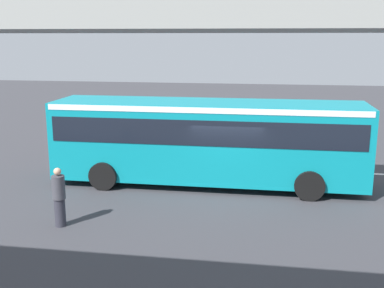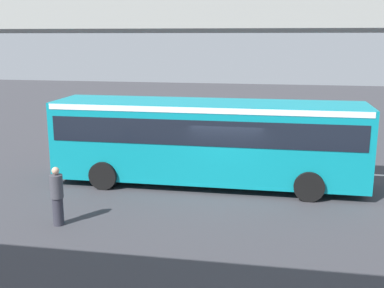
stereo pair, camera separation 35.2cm
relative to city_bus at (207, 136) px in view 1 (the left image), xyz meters
name	(u,v)px [view 1 (the left image)]	position (x,y,z in m)	size (l,w,h in m)	color
ground	(228,190)	(-0.83, 0.57, -1.88)	(80.00, 80.00, 0.00)	#38383D
city_bus	(207,136)	(0.00, 0.00, 0.00)	(11.54, 2.85, 3.15)	#0C8493
pedestrian	(59,198)	(3.79, 4.73, -1.00)	(0.38, 0.38, 1.79)	#2D2D38
traffic_sign	(187,124)	(1.16, -2.32, 0.01)	(0.08, 0.60, 2.80)	slate
lane_dash_leftmost	(380,174)	(-6.83, -2.38, -1.88)	(2.00, 0.20, 0.01)	silver
lane_dash_left	(281,170)	(-2.83, -2.38, -1.88)	(2.00, 0.20, 0.01)	silver
lane_dash_centre	(187,166)	(1.17, -2.38, -1.88)	(2.00, 0.20, 0.01)	silver
lane_dash_right	(99,162)	(5.17, -2.38, -1.88)	(2.00, 0.20, 0.01)	silver
pedestrian_overpass	(99,60)	(-0.83, 13.52, 3.43)	(28.01, 2.60, 7.12)	gray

